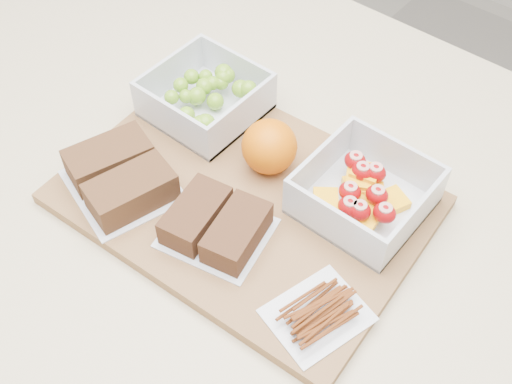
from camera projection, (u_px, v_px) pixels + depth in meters
counter at (245, 365)px, 1.13m from camera, size 1.20×0.90×0.90m
cutting_board at (244, 200)px, 0.78m from camera, size 0.44×0.33×0.02m
grape_container at (207, 98)px, 0.85m from camera, size 0.14×0.14×0.06m
fruit_container at (364, 194)px, 0.75m from camera, size 0.14×0.14×0.06m
orange at (269, 147)px, 0.78m from camera, size 0.07×0.07×0.07m
sandwich_bag_left at (120, 176)px, 0.77m from camera, size 0.16×0.15×0.04m
sandwich_bag_center at (216, 224)px, 0.72m from camera, size 0.13×0.12×0.04m
pretzel_bag at (318, 310)px, 0.66m from camera, size 0.11×0.12×0.02m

